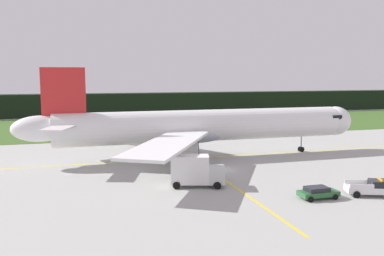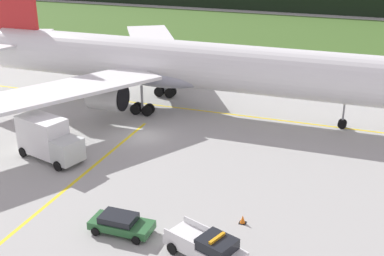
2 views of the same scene
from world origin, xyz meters
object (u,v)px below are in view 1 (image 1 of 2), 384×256
(airliner, at_px, (199,127))
(apron_cone, at_px, (353,182))
(catering_truck, at_px, (195,171))
(staff_car, at_px, (318,192))
(ops_pickup_truck, at_px, (373,188))

(airliner, xyz_separation_m, apron_cone, (13.52, -20.63, -4.77))
(catering_truck, height_order, staff_car, catering_truck)
(apron_cone, bearing_deg, ops_pickup_truck, -102.73)
(airliner, height_order, apron_cone, airliner)
(ops_pickup_truck, relative_size, apron_cone, 9.19)
(ops_pickup_truck, bearing_deg, catering_truck, 153.45)
(ops_pickup_truck, distance_m, catering_truck, 19.98)
(catering_truck, xyz_separation_m, apron_cone, (18.90, -4.25, -1.65))
(airliner, height_order, catering_truck, airliner)
(ops_pickup_truck, distance_m, staff_car, 6.47)
(apron_cone, bearing_deg, catering_truck, 167.34)
(airliner, distance_m, staff_car, 25.64)
(catering_truck, distance_m, apron_cone, 19.44)
(airliner, bearing_deg, apron_cone, -56.75)
(airliner, xyz_separation_m, staff_car, (6.04, -24.54, -4.37))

